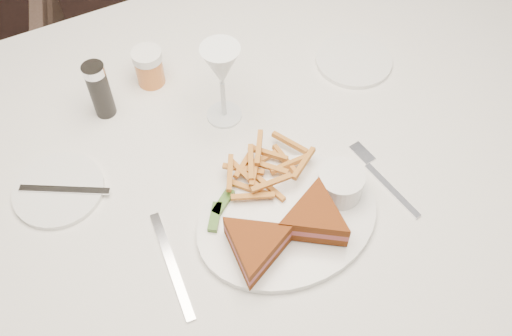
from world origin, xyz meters
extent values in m
cube|color=silver|center=(-0.24, 0.38, 0.38)|extent=(1.66, 1.14, 0.75)
imported|color=#44322A|center=(-0.16, 1.22, 0.31)|extent=(0.73, 0.70, 0.61)
ellipsoid|color=white|center=(-0.23, 0.24, 0.76)|extent=(0.33, 0.26, 0.01)
cube|color=silver|center=(-0.44, 0.26, 0.75)|extent=(0.04, 0.21, 0.00)
cylinder|color=white|center=(-0.55, 0.49, 0.76)|extent=(0.16, 0.16, 0.01)
cylinder|color=white|center=(0.09, 0.50, 0.76)|extent=(0.16, 0.16, 0.01)
cylinder|color=black|center=(-0.41, 0.62, 0.81)|extent=(0.04, 0.04, 0.12)
cylinder|color=#CC6E30|center=(-0.30, 0.66, 0.79)|extent=(0.06, 0.06, 0.08)
cube|color=#3A6122|center=(-0.31, 0.31, 0.77)|extent=(0.05, 0.04, 0.01)
cube|color=#3A6122|center=(-0.34, 0.29, 0.77)|extent=(0.05, 0.05, 0.01)
cylinder|color=white|center=(-0.12, 0.24, 0.79)|extent=(0.08, 0.08, 0.05)
camera|label=1|loc=(-0.52, -0.17, 1.60)|focal=40.00mm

